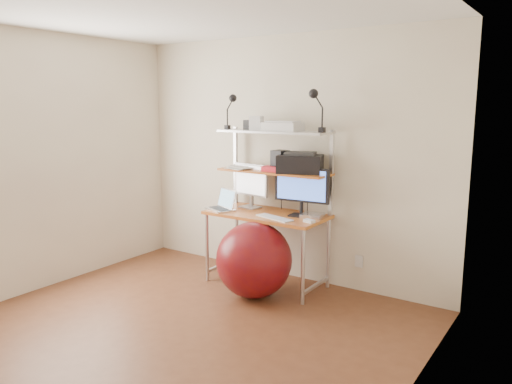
{
  "coord_description": "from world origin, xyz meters",
  "views": [
    {
      "loc": [
        2.62,
        -2.64,
        1.82
      ],
      "look_at": [
        0.07,
        1.15,
        1.0
      ],
      "focal_mm": 35.0,
      "sensor_mm": 36.0,
      "label": 1
    }
  ],
  "objects_px": {
    "monitor_silver": "(251,183)",
    "laptop": "(223,205)",
    "monitor_black": "(302,187)",
    "printer": "(300,163)",
    "exercise_ball": "(254,260)"
  },
  "relations": [
    {
      "from": "printer",
      "to": "exercise_ball",
      "type": "xyz_separation_m",
      "value": [
        -0.21,
        -0.49,
        -0.88
      ]
    },
    {
      "from": "exercise_ball",
      "to": "laptop",
      "type": "bearing_deg",
      "value": 156.36
    },
    {
      "from": "laptop",
      "to": "exercise_ball",
      "type": "bearing_deg",
      "value": -0.11
    },
    {
      "from": "monitor_silver",
      "to": "monitor_black",
      "type": "distance_m",
      "value": 0.63
    },
    {
      "from": "laptop",
      "to": "monitor_black",
      "type": "bearing_deg",
      "value": 36.66
    },
    {
      "from": "monitor_silver",
      "to": "exercise_ball",
      "type": "relative_size",
      "value": 0.69
    },
    {
      "from": "monitor_black",
      "to": "printer",
      "type": "bearing_deg",
      "value": 126.33
    },
    {
      "from": "monitor_black",
      "to": "laptop",
      "type": "distance_m",
      "value": 0.86
    },
    {
      "from": "printer",
      "to": "exercise_ball",
      "type": "height_order",
      "value": "printer"
    },
    {
      "from": "monitor_silver",
      "to": "laptop",
      "type": "xyz_separation_m",
      "value": [
        -0.18,
        -0.24,
        -0.22
      ]
    },
    {
      "from": "monitor_silver",
      "to": "monitor_black",
      "type": "relative_size",
      "value": 0.89
    },
    {
      "from": "monitor_black",
      "to": "exercise_ball",
      "type": "relative_size",
      "value": 0.77
    },
    {
      "from": "monitor_silver",
      "to": "exercise_ball",
      "type": "distance_m",
      "value": 0.88
    },
    {
      "from": "exercise_ball",
      "to": "monitor_black",
      "type": "bearing_deg",
      "value": 58.1
    },
    {
      "from": "monitor_black",
      "to": "printer",
      "type": "height_order",
      "value": "printer"
    }
  ]
}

